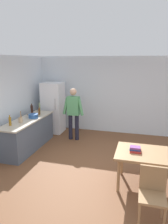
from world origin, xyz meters
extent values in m
plane|color=brown|center=(0.00, 0.00, 0.00)|extent=(14.00, 14.00, 0.00)
cube|color=silver|center=(0.00, 3.00, 1.35)|extent=(6.40, 0.12, 2.70)
cube|color=#4C5666|center=(-2.00, 0.80, 0.43)|extent=(0.60, 2.12, 0.86)
cube|color=#B2A893|center=(-2.00, 0.80, 0.88)|extent=(0.64, 2.20, 0.04)
cube|color=white|center=(-1.90, 2.40, 0.90)|extent=(0.70, 0.64, 1.80)
cylinder|color=#B2B2B7|center=(-1.68, 2.06, 1.10)|extent=(0.02, 0.02, 0.40)
cylinder|color=#1E1E2D|center=(-1.06, 1.85, 0.42)|extent=(0.13, 0.13, 0.84)
cylinder|color=#1E1E2D|center=(-0.84, 1.85, 0.42)|extent=(0.13, 0.13, 0.84)
cube|color=#519960|center=(-0.95, 1.85, 1.14)|extent=(0.38, 0.22, 0.60)
sphere|color=tan|center=(-0.95, 1.85, 1.59)|extent=(0.22, 0.22, 0.22)
cylinder|color=#519960|center=(-1.20, 1.81, 1.12)|extent=(0.20, 0.09, 0.55)
cylinder|color=#519960|center=(-0.70, 1.81, 1.12)|extent=(0.20, 0.09, 0.55)
cube|color=#9E754C|center=(1.40, -0.30, 0.72)|extent=(1.40, 0.90, 0.05)
cylinder|color=#9E754C|center=(0.80, -0.65, 0.35)|extent=(0.06, 0.06, 0.70)
cylinder|color=#9E754C|center=(0.80, 0.05, 0.35)|extent=(0.06, 0.06, 0.70)
cylinder|color=#9E754C|center=(1.22, -1.53, 0.23)|extent=(0.04, 0.04, 0.45)
cylinder|color=#9E754C|center=(1.58, -1.53, 0.23)|extent=(0.04, 0.04, 0.45)
cylinder|color=#9E754C|center=(1.22, -1.17, 0.23)|extent=(0.04, 0.04, 0.45)
cylinder|color=#9E754C|center=(1.58, -1.17, 0.23)|extent=(0.04, 0.04, 0.45)
cube|color=#9E754C|center=(1.40, -1.35, 0.47)|extent=(0.42, 0.42, 0.04)
cube|color=#9E754C|center=(1.40, -1.16, 0.70)|extent=(0.42, 0.04, 0.42)
cylinder|color=#285193|center=(-1.90, 0.96, 0.96)|extent=(0.28, 0.28, 0.12)
cube|color=black|center=(-2.07, 0.96, 0.98)|extent=(0.06, 0.03, 0.02)
cube|color=black|center=(-1.73, 0.96, 0.98)|extent=(0.06, 0.03, 0.02)
cylinder|color=tan|center=(-2.01, 0.45, 0.97)|extent=(0.11, 0.11, 0.14)
cylinder|color=olive|center=(-1.99, 0.45, 1.11)|extent=(0.02, 0.05, 0.22)
cylinder|color=olive|center=(-1.99, 0.44, 1.11)|extent=(0.02, 0.04, 0.22)
cylinder|color=gray|center=(-2.11, 1.76, 1.03)|extent=(0.06, 0.06, 0.26)
cylinder|color=gray|center=(-2.11, 1.76, 1.19)|extent=(0.02, 0.02, 0.06)
cylinder|color=#5B3314|center=(-1.92, 1.36, 1.00)|extent=(0.06, 0.06, 0.20)
cylinder|color=#5B3314|center=(-1.92, 1.36, 1.13)|extent=(0.02, 0.02, 0.06)
cylinder|color=#996619|center=(-2.12, 0.13, 1.01)|extent=(0.06, 0.06, 0.22)
cylinder|color=#996619|center=(-2.12, 0.13, 1.15)|extent=(0.03, 0.03, 0.06)
cylinder|color=black|center=(-2.17, 1.36, 1.04)|extent=(0.08, 0.08, 0.28)
cylinder|color=black|center=(-2.17, 1.36, 1.21)|extent=(0.03, 0.03, 0.06)
cube|color=#B22D28|center=(1.09, -0.33, 0.77)|extent=(0.22, 0.18, 0.04)
cube|color=#284C8E|center=(1.08, -0.30, 0.80)|extent=(0.21, 0.17, 0.03)
cube|color=#753D7F|center=(1.08, -0.31, 0.84)|extent=(0.21, 0.15, 0.04)
camera|label=1|loc=(1.14, -4.38, 2.55)|focal=33.61mm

